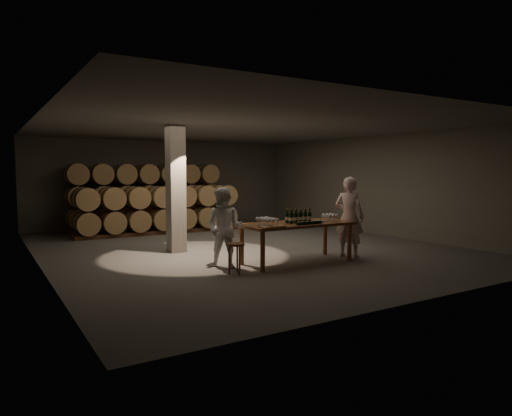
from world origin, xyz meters
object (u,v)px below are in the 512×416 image
bottle_cluster (298,217)px  person_woman (224,228)px  stool (235,249)px  plate (320,221)px  person_man (349,217)px  notebook_near (277,226)px  tasting_table (297,227)px

bottle_cluster → person_woman: person_woman is taller
stool → person_woman: size_ratio=0.36×
person_woman → bottle_cluster: bearing=37.7°
plate → person_man: person_man is taller
bottle_cluster → plate: size_ratio=2.19×
notebook_near → person_woman: 1.13m
stool → person_woman: (0.07, 0.60, 0.35)m
tasting_table → person_woman: 1.70m
notebook_near → stool: notebook_near is taller
bottle_cluster → notebook_near: 0.98m
person_woman → tasting_table: bearing=37.8°
person_man → stool: bearing=65.0°
person_man → person_woman: bearing=54.1°
tasting_table → notebook_near: notebook_near is taller
bottle_cluster → person_man: person_man is taller
tasting_table → stool: 1.78m
bottle_cluster → plate: bottle_cluster is taller
notebook_near → person_man: person_man is taller
notebook_near → tasting_table: bearing=23.9°
plate → stool: plate is taller
bottle_cluster → person_man: bearing=-4.1°
plate → stool: 2.39m
person_woman → plate: bearing=39.1°
stool → person_woman: bearing=83.5°
tasting_table → notebook_near: (-0.83, -0.45, 0.12)m
person_man → person_woman: size_ratio=1.12×
tasting_table → person_woman: size_ratio=1.52×
plate → stool: bearing=-174.2°
notebook_near → stool: (-0.90, 0.16, -0.41)m
plate → stool: (-2.34, -0.24, -0.40)m
bottle_cluster → person_woman: 1.74m
plate → person_woman: size_ratio=0.16×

